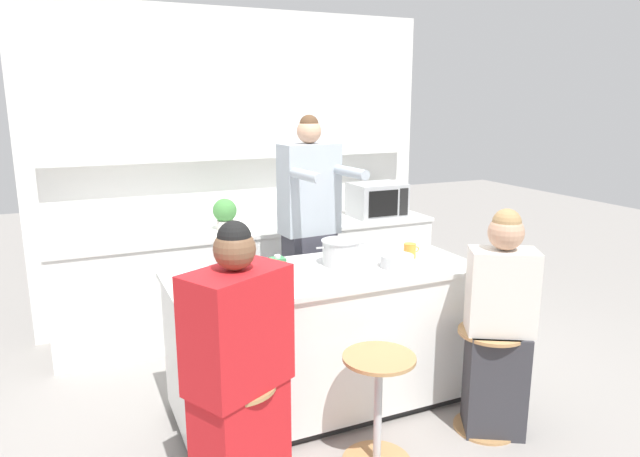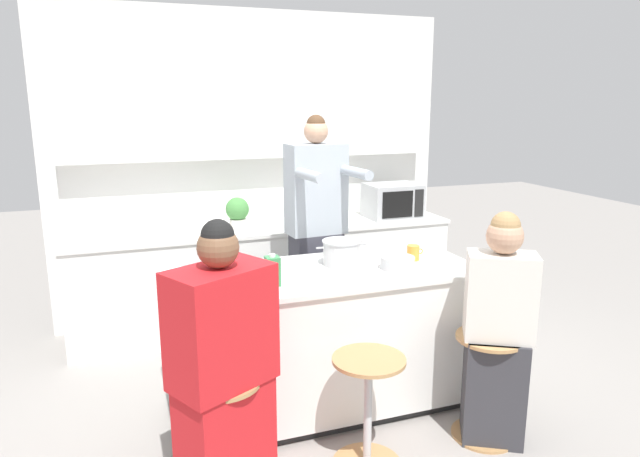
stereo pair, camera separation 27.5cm
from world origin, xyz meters
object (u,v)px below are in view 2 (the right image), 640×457
(coffee_cup_near, at_px, (413,253))
(fruit_bowl, at_px, (398,263))
(bar_stool_center, at_px, (368,406))
(person_seated_near, at_px, (497,338))
(banana_bunch, at_px, (185,276))
(microwave, at_px, (392,201))
(person_wrapped_blanket, at_px, (223,375))
(kitchen_island, at_px, (324,339))
(bar_stool_rightmost, at_px, (487,380))
(person_cooking, at_px, (317,243))
(juice_carton, at_px, (273,271))
(bar_stool_leftmost, at_px, (223,431))
(potted_plant, at_px, (237,212))
(cooking_pot, at_px, (341,253))

(coffee_cup_near, bearing_deg, fruit_bowl, -142.51)
(bar_stool_center, xyz_separation_m, person_seated_near, (0.79, -0.01, 0.27))
(banana_bunch, height_order, microwave, microwave)
(person_wrapped_blanket, height_order, microwave, person_wrapped_blanket)
(kitchen_island, bearing_deg, person_wrapped_blanket, -138.16)
(bar_stool_rightmost, distance_m, person_seated_near, 0.28)
(bar_stool_center, bearing_deg, person_wrapped_blanket, -179.37)
(person_wrapped_blanket, height_order, banana_bunch, person_wrapped_blanket)
(fruit_bowl, relative_size, banana_bunch, 1.33)
(person_cooking, bearing_deg, coffee_cup_near, -59.46)
(bar_stool_rightmost, distance_m, juice_carton, 1.40)
(person_wrapped_blanket, height_order, coffee_cup_near, person_wrapped_blanket)
(person_seated_near, bearing_deg, bar_stool_leftmost, -151.49)
(kitchen_island, xyz_separation_m, bar_stool_center, (0.00, -0.67, -0.11))
(bar_stool_leftmost, relative_size, person_cooking, 0.34)
(bar_stool_center, bearing_deg, banana_bunch, 136.65)
(person_cooking, relative_size, person_wrapped_blanket, 1.29)
(banana_bunch, bearing_deg, bar_stool_leftmost, -85.27)
(person_cooking, relative_size, potted_plant, 7.05)
(bar_stool_rightmost, height_order, fruit_bowl, fruit_bowl)
(kitchen_island, relative_size, bar_stool_leftmost, 3.04)
(bar_stool_center, bearing_deg, cooking_pot, 79.09)
(coffee_cup_near, relative_size, microwave, 0.24)
(bar_stool_rightmost, height_order, person_wrapped_blanket, person_wrapped_blanket)
(bar_stool_leftmost, height_order, bar_stool_rightmost, same)
(person_cooking, distance_m, juice_carton, 1.01)
(cooking_pot, height_order, microwave, microwave)
(kitchen_island, distance_m, bar_stool_leftmost, 1.01)
(person_seated_near, bearing_deg, juice_carton, -173.94)
(kitchen_island, distance_m, bar_stool_rightmost, 1.02)
(coffee_cup_near, xyz_separation_m, microwave, (0.56, 1.41, 0.08))
(bar_stool_leftmost, bearing_deg, cooking_pot, 38.52)
(cooking_pot, bearing_deg, kitchen_island, -151.15)
(kitchen_island, bearing_deg, person_cooking, 74.60)
(microwave, bearing_deg, kitchen_island, -129.76)
(bar_stool_center, height_order, microwave, microwave)
(person_wrapped_blanket, relative_size, microwave, 3.01)
(bar_stool_leftmost, xyz_separation_m, bar_stool_rightmost, (1.54, -0.00, 0.00))
(bar_stool_rightmost, height_order, banana_bunch, banana_bunch)
(person_wrapped_blanket, bearing_deg, potted_plant, 48.64)
(bar_stool_center, xyz_separation_m, bar_stool_rightmost, (0.77, 0.02, 0.00))
(fruit_bowl, distance_m, coffee_cup_near, 0.24)
(bar_stool_center, xyz_separation_m, microwave, (1.19, 2.11, 0.68))
(bar_stool_center, relative_size, potted_plant, 2.42)
(person_seated_near, relative_size, banana_bunch, 8.49)
(kitchen_island, relative_size, potted_plant, 7.36)
(bar_stool_leftmost, distance_m, cooking_pot, 1.33)
(person_wrapped_blanket, bearing_deg, person_seated_near, -27.60)
(cooking_pot, bearing_deg, person_cooking, 86.34)
(bar_stool_leftmost, xyz_separation_m, fruit_bowl, (1.21, 0.53, 0.60))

